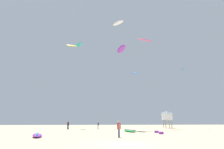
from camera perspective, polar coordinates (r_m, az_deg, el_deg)
The scene contains 16 objects.
ground_plane at distance 14.95m, azimuth 4.51°, elevation -21.87°, with size 120.00×120.00×0.00m, color #C6B28C.
person_foreground at distance 20.60m, azimuth 2.27°, elevation -17.03°, with size 0.40×0.59×1.78m.
person_midground at distance 38.75m, azimuth -4.59°, elevation -16.11°, with size 0.36×0.45×1.58m.
person_left at distance 39.97m, azimuth -14.18°, elevation -15.57°, with size 0.53×0.39×1.72m.
kite_grounded_near at distance 29.79m, azimuth 5.86°, elevation -17.90°, with size 2.18×3.45×0.40m.
kite_grounded_mid at distance 22.69m, azimuth -23.28°, elevation -17.80°, with size 2.05×3.78×0.47m.
lifeguard_tower at distance 47.00m, azimuth 17.53°, elevation -12.65°, with size 2.30×2.30×4.15m.
cooler_box at distance 26.24m, azimuth 15.81°, elevation -17.95°, with size 0.56×0.36×0.32m, color purple.
gear_bag at distance 28.75m, azimuth 14.37°, elevation -17.72°, with size 0.56×0.36×0.32m, color purple.
kite_aloft_0 at distance 50.91m, azimuth -10.76°, elevation 9.61°, with size 2.34×3.19×0.65m.
kite_aloft_1 at distance 45.44m, azimuth 21.99°, elevation 1.51°, with size 1.22×2.12×0.52m.
kite_aloft_2 at distance 62.09m, azimuth -12.95°, elevation 9.18°, with size 4.44×2.21×0.97m.
kite_aloft_3 at distance 55.67m, azimuth 7.56°, elevation 0.47°, with size 2.80×3.14×0.67m.
kite_aloft_4 at distance 47.38m, azimuth 2.01°, elevation 16.52°, with size 3.15×3.23×0.66m.
kite_aloft_5 at distance 39.85m, azimuth 3.04°, elevation 8.36°, with size 2.32×4.63×1.09m.
kite_aloft_6 at distance 49.13m, azimuth 10.69°, elevation 11.06°, with size 4.64×2.51×0.91m.
Camera 1 is at (-2.16, -14.68, 1.86)m, focal length 27.89 mm.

